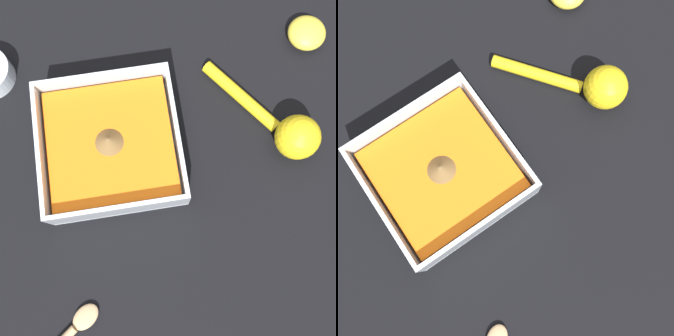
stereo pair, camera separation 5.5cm
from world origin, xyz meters
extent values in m
plane|color=black|center=(0.00, 0.00, 0.00)|extent=(4.00, 4.00, 0.00)
cube|color=silver|center=(0.01, 0.01, 0.00)|extent=(0.20, 0.20, 0.01)
cube|color=silver|center=(0.01, 0.11, 0.04)|extent=(0.20, 0.01, 0.06)
cube|color=silver|center=(0.01, -0.08, 0.04)|extent=(0.20, 0.01, 0.06)
cube|color=silver|center=(0.11, 0.01, 0.04)|extent=(0.01, 0.18, 0.06)
cube|color=silver|center=(-0.08, 0.01, 0.04)|extent=(0.01, 0.18, 0.06)
cube|color=orange|center=(0.01, 0.01, 0.03)|extent=(0.18, 0.18, 0.04)
cone|color=brown|center=(0.01, 0.01, 0.05)|extent=(0.04, 0.04, 0.02)
sphere|color=yellow|center=(-0.25, 0.04, 0.03)|extent=(0.06, 0.06, 0.06)
cylinder|color=yellow|center=(-0.19, -0.04, 0.01)|extent=(0.10, 0.13, 0.02)
ellipsoid|color=yellow|center=(-0.31, -0.12, 0.02)|extent=(0.06, 0.06, 0.03)
ellipsoid|color=tan|center=(0.08, 0.24, 0.01)|extent=(0.05, 0.05, 0.01)
camera|label=1|loc=(-0.04, 0.18, 0.57)|focal=42.00mm
camera|label=2|loc=(0.01, 0.16, 0.57)|focal=42.00mm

